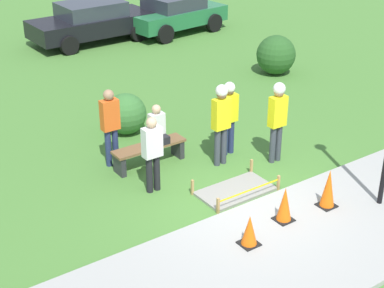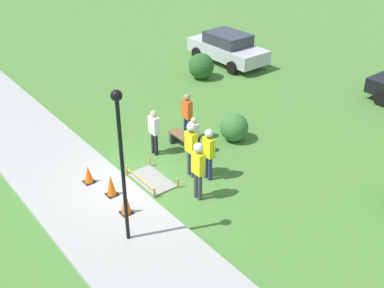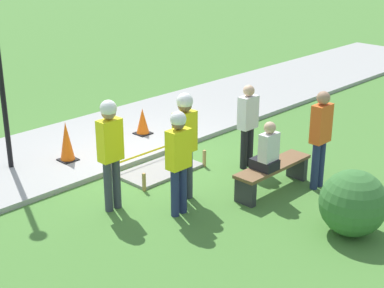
# 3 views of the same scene
# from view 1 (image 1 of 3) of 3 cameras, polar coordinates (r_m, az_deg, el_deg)

# --- Properties ---
(ground_plane) EXTENTS (60.00, 60.00, 0.00)m
(ground_plane) POSITION_cam_1_polar(r_m,az_deg,el_deg) (11.96, 5.28, -6.11)
(ground_plane) COLOR #477A33
(sidewalk) EXTENTS (28.00, 3.15, 0.10)m
(sidewalk) POSITION_cam_1_polar(r_m,az_deg,el_deg) (10.99, 10.60, -9.41)
(sidewalk) COLOR #9E9E99
(sidewalk) RESTS_ON ground_plane
(wet_concrete_patch) EXTENTS (1.65, 0.93, 0.35)m
(wet_concrete_patch) POSITION_cam_1_polar(r_m,az_deg,el_deg) (12.42, 4.24, -4.54)
(wet_concrete_patch) COLOR gray
(wet_concrete_patch) RESTS_ON ground_plane
(traffic_cone_near_patch) EXTENTS (0.34, 0.34, 0.60)m
(traffic_cone_near_patch) POSITION_cam_1_polar(r_m,az_deg,el_deg) (10.57, 5.60, -8.34)
(traffic_cone_near_patch) COLOR black
(traffic_cone_near_patch) RESTS_ON sidewalk
(traffic_cone_far_patch) EXTENTS (0.34, 0.34, 0.71)m
(traffic_cone_far_patch) POSITION_cam_1_polar(r_m,az_deg,el_deg) (11.29, 8.97, -5.80)
(traffic_cone_far_patch) COLOR black
(traffic_cone_far_patch) RESTS_ON sidewalk
(traffic_cone_sidewalk_edge) EXTENTS (0.34, 0.34, 0.81)m
(traffic_cone_sidewalk_edge) POSITION_cam_1_polar(r_m,az_deg,el_deg) (11.86, 13.09, -4.22)
(traffic_cone_sidewalk_edge) COLOR black
(traffic_cone_sidewalk_edge) RESTS_ON sidewalk
(park_bench) EXTENTS (1.74, 0.44, 0.51)m
(park_bench) POSITION_cam_1_polar(r_m,az_deg,el_deg) (13.35, -4.16, -0.68)
(park_bench) COLOR #2D2D33
(park_bench) RESTS_ON ground_plane
(person_seated_on_bench) EXTENTS (0.36, 0.44, 0.89)m
(person_seated_on_bench) POSITION_cam_1_polar(r_m,az_deg,el_deg) (13.30, -3.37, 1.62)
(person_seated_on_bench) COLOR black
(person_seated_on_bench) RESTS_ON park_bench
(worker_supervisor) EXTENTS (0.40, 0.26, 1.80)m
(worker_supervisor) POSITION_cam_1_polar(r_m,az_deg,el_deg) (13.58, 3.59, 3.15)
(worker_supervisor) COLOR navy
(worker_supervisor) RESTS_ON ground_plane
(worker_assistant) EXTENTS (0.40, 0.28, 1.93)m
(worker_assistant) POSITION_cam_1_polar(r_m,az_deg,el_deg) (13.29, 8.30, 2.87)
(worker_assistant) COLOR #383D47
(worker_assistant) RESTS_ON ground_plane
(worker_trainee) EXTENTS (0.40, 0.28, 1.93)m
(worker_trainee) POSITION_cam_1_polar(r_m,az_deg,el_deg) (13.03, 2.85, 2.66)
(worker_trainee) COLOR #383D47
(worker_trainee) RESTS_ON ground_plane
(bystander_in_orange_shirt) EXTENTS (0.40, 0.24, 1.83)m
(bystander_in_orange_shirt) POSITION_cam_1_polar(r_m,az_deg,el_deg) (13.17, -7.93, 2.06)
(bystander_in_orange_shirt) COLOR navy
(bystander_in_orange_shirt) RESTS_ON ground_plane
(bystander_in_gray_shirt) EXTENTS (0.40, 0.22, 1.68)m
(bystander_in_gray_shirt) POSITION_cam_1_polar(r_m,az_deg,el_deg) (12.05, -3.87, -0.62)
(bystander_in_gray_shirt) COLOR black
(bystander_in_gray_shirt) RESTS_ON ground_plane
(parked_car_green) EXTENTS (4.29, 2.57, 1.47)m
(parked_car_green) POSITION_cam_1_polar(r_m,az_deg,el_deg) (23.94, -1.76, 12.58)
(parked_car_green) COLOR #236B3D
(parked_car_green) RESTS_ON ground_plane
(parked_car_black) EXTENTS (4.70, 2.24, 1.51)m
(parked_car_black) POSITION_cam_1_polar(r_m,az_deg,el_deg) (22.92, -9.67, 11.65)
(parked_car_black) COLOR black
(parked_car_black) RESTS_ON ground_plane
(shrub_rounded_mid) EXTENTS (1.26, 1.26, 1.26)m
(shrub_rounded_mid) POSITION_cam_1_polar(r_m,az_deg,el_deg) (19.29, 8.14, 8.56)
(shrub_rounded_mid) COLOR #285623
(shrub_rounded_mid) RESTS_ON ground_plane
(shrub_rounded_far) EXTENTS (1.05, 1.05, 1.05)m
(shrub_rounded_far) POSITION_cam_1_polar(r_m,az_deg,el_deg) (14.93, -6.44, 2.93)
(shrub_rounded_far) COLOR #387033
(shrub_rounded_far) RESTS_ON ground_plane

